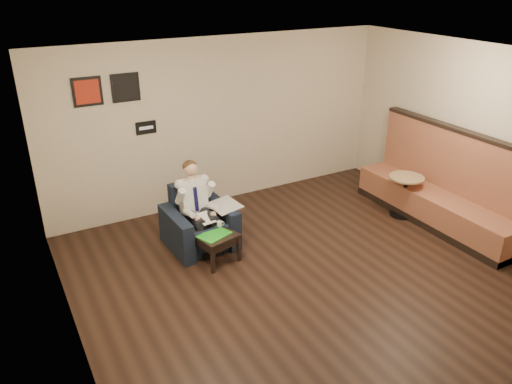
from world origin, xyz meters
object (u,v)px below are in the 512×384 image
banquette (440,179)px  cafe_table (404,196)px  green_folder (214,235)px  seated_man (202,211)px  side_table (216,247)px  armchair (199,218)px  smartphone (211,229)px  coffee_mug (220,224)px

banquette → cafe_table: bearing=124.4°
green_folder → banquette: 3.67m
seated_man → side_table: 0.55m
armchair → side_table: size_ratio=1.77×
green_folder → smartphone: (0.03, 0.18, -0.00)m
seated_man → green_folder: 0.44m
green_folder → seated_man: bearing=89.5°
armchair → smartphone: (0.04, -0.34, -0.02)m
smartphone → banquette: 3.67m
seated_man → smartphone: size_ratio=9.23×
armchair → smartphone: armchair is taller
armchair → smartphone: size_ratio=6.96×
side_table → cafe_table: 3.31m
green_folder → coffee_mug: bearing=47.1°
seated_man → smartphone: 0.29m
seated_man → banquette: bearing=-18.1°
green_folder → coffee_mug: 0.24m
banquette → seated_man: bearing=164.3°
armchair → cafe_table: bearing=-14.6°
green_folder → banquette: size_ratio=0.14×
armchair → seated_man: 0.20m
armchair → seated_man: (0.00, -0.11, 0.16)m
armchair → green_folder: 0.52m
banquette → green_folder: bearing=170.5°
smartphone → cafe_table: size_ratio=0.19×
armchair → banquette: bearing=-19.8°
side_table → cafe_table: cafe_table is taller
green_folder → coffee_mug: (0.16, 0.17, 0.04)m
side_table → green_folder: 0.22m
coffee_mug → banquette: 3.54m
side_table → smartphone: 0.27m
side_table → coffee_mug: 0.32m
coffee_mug → smartphone: (-0.13, 0.01, -0.04)m
smartphone → armchair: bearing=92.6°
side_table → smartphone: (0.01, 0.16, 0.21)m
green_folder → cafe_table: 3.33m
seated_man → banquette: banquette is taller
cafe_table → coffee_mug: bearing=173.4°
green_folder → banquette: (3.61, -0.61, 0.32)m
armchair → smartphone: 0.34m
armchair → banquette: (3.61, -1.12, 0.31)m
cafe_table → seated_man: bearing=169.8°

